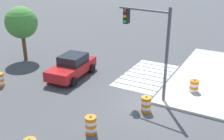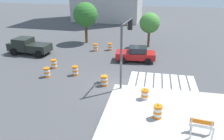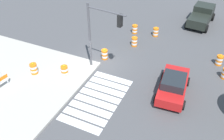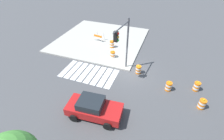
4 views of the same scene
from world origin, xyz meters
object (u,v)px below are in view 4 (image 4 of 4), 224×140
at_px(traffic_barrel_median_far, 197,86).
at_px(construction_barricade, 99,37).
at_px(traffic_barrel_far_curb, 138,70).
at_px(traffic_light_pole, 123,40).
at_px(sports_car, 94,108).
at_px(traffic_barrel_crosswalk_end, 169,86).
at_px(traffic_barrel_on_sidewalk, 112,44).
at_px(traffic_barrel_lane_center, 202,104).
at_px(traffic_barrel_median_near, 113,55).

height_order(traffic_barrel_median_far, construction_barricade, construction_barricade).
xyz_separation_m(traffic_barrel_far_curb, traffic_light_pole, (1.63, 0.62, 3.46)).
distance_m(sports_car, traffic_barrel_crosswalk_end, 7.29).
xyz_separation_m(traffic_barrel_on_sidewalk, construction_barricade, (2.46, -1.20, 0.12)).
xyz_separation_m(traffic_barrel_lane_center, traffic_barrel_on_sidewalk, (10.50, -7.00, 0.15)).
distance_m(traffic_barrel_crosswalk_end, traffic_light_pole, 6.04).
xyz_separation_m(traffic_barrel_median_near, construction_barricade, (3.41, -3.50, 0.27)).
xyz_separation_m(sports_car, construction_barricade, (4.91, -11.93, -0.09)).
distance_m(traffic_barrel_median_near, traffic_barrel_median_far, 9.57).
bearing_deg(traffic_light_pole, traffic_barrel_far_curb, -159.17).
distance_m(traffic_barrel_median_near, construction_barricade, 4.89).
bearing_deg(construction_barricade, traffic_barrel_lane_center, 147.69).
height_order(sports_car, traffic_barrel_median_far, sports_car).
bearing_deg(traffic_barrel_lane_center, construction_barricade, -32.31).
bearing_deg(traffic_barrel_lane_center, sports_car, 24.87).
distance_m(traffic_barrel_median_far, traffic_barrel_far_curb, 5.71).
relative_size(traffic_barrel_median_near, traffic_barrel_far_curb, 1.00).
xyz_separation_m(sports_car, traffic_barrel_on_sidewalk, (2.45, -10.73, -0.21)).
xyz_separation_m(traffic_barrel_median_near, traffic_barrel_lane_center, (-9.55, 4.70, 0.00)).
height_order(traffic_barrel_median_far, traffic_barrel_on_sidewalk, traffic_barrel_on_sidewalk).
bearing_deg(traffic_barrel_far_curb, traffic_barrel_crosswalk_end, 153.62).
relative_size(sports_car, traffic_barrel_median_near, 4.35).
relative_size(traffic_barrel_median_far, traffic_barrel_on_sidewalk, 1.00).
bearing_deg(sports_car, traffic_barrel_median_far, -142.67).
xyz_separation_m(traffic_barrel_crosswalk_end, traffic_barrel_lane_center, (-2.77, 1.27, 0.00)).
bearing_deg(traffic_barrel_median_near, traffic_barrel_lane_center, 153.78).
height_order(traffic_barrel_median_near, traffic_barrel_far_curb, same).
xyz_separation_m(traffic_barrel_median_near, traffic_barrel_on_sidewalk, (0.96, -2.30, 0.15)).
height_order(traffic_barrel_crosswalk_end, construction_barricade, construction_barricade).
height_order(traffic_barrel_far_curb, traffic_light_pole, traffic_light_pole).
distance_m(traffic_barrel_median_near, traffic_barrel_lane_center, 10.64).
relative_size(sports_car, traffic_barrel_median_far, 4.35).
relative_size(traffic_barrel_lane_center, traffic_barrel_on_sidewalk, 1.00).
distance_m(sports_car, traffic_barrel_far_curb, 6.93).
height_order(sports_car, traffic_barrel_median_near, sports_car).
distance_m(traffic_barrel_crosswalk_end, traffic_barrel_median_near, 7.60).
bearing_deg(traffic_barrel_median_far, sports_car, 37.33).
bearing_deg(traffic_barrel_on_sidewalk, construction_barricade, -26.01).
relative_size(traffic_barrel_median_far, traffic_light_pole, 0.19).
bearing_deg(traffic_light_pole, traffic_barrel_on_sidewalk, -58.72).
height_order(traffic_barrel_far_curb, construction_barricade, construction_barricade).
height_order(traffic_barrel_crosswalk_end, traffic_barrel_lane_center, same).
height_order(traffic_barrel_on_sidewalk, construction_barricade, traffic_barrel_on_sidewalk).
relative_size(traffic_barrel_crosswalk_end, traffic_barrel_median_near, 1.00).
bearing_deg(traffic_barrel_far_curb, construction_barricade, -37.37).
bearing_deg(traffic_barrel_crosswalk_end, traffic_barrel_median_near, -26.82).
relative_size(traffic_barrel_median_far, construction_barricade, 0.77).
bearing_deg(sports_car, construction_barricade, -67.63).
bearing_deg(traffic_barrel_median_far, traffic_barrel_median_near, -15.34).
distance_m(sports_car, traffic_barrel_lane_center, 8.88).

